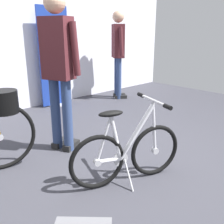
% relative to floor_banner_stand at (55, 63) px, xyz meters
% --- Properties ---
extents(ground_plane, '(7.62, 7.62, 0.00)m').
position_rel_floor_banner_stand_xyz_m(ground_plane, '(-0.66, -2.58, -0.79)').
color(ground_plane, '#38383F').
extents(back_wall, '(7.62, 0.10, 2.70)m').
position_rel_floor_banner_stand_xyz_m(back_wall, '(-0.66, 0.24, 0.56)').
color(back_wall, silver).
rests_on(back_wall, ground_plane).
extents(floor_banner_stand, '(0.60, 0.36, 1.75)m').
position_rel_floor_banner_stand_xyz_m(floor_banner_stand, '(0.00, 0.00, 0.00)').
color(floor_banner_stand, '#B7B7BC').
rests_on(floor_banner_stand, ground_plane).
extents(folding_bike_foreground, '(1.03, 0.55, 0.77)m').
position_rel_floor_banner_stand_xyz_m(folding_bike_foreground, '(-0.94, -2.69, -0.49)').
color(folding_bike_foreground, black).
rests_on(folding_bike_foreground, ground_plane).
extents(visitor_near_wall, '(0.38, 0.45, 1.71)m').
position_rel_floor_banner_stand_xyz_m(visitor_near_wall, '(1.21, -0.40, 0.20)').
color(visitor_near_wall, navy).
rests_on(visitor_near_wall, ground_plane).
extents(visitor_browsing, '(0.36, 0.50, 1.72)m').
position_rel_floor_banner_stand_xyz_m(visitor_browsing, '(-0.98, -1.69, 0.21)').
color(visitor_browsing, navy).
rests_on(visitor_browsing, ground_plane).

